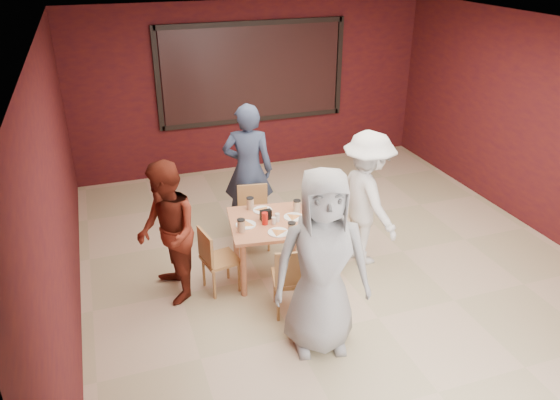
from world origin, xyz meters
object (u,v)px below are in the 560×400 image
object	(u,v)px
chair_right	(330,235)
diner_front	(322,263)
chair_front	(293,277)
chair_left	(215,257)
diner_back	(248,170)
diner_right	(367,199)
chair_back	(254,213)
dining_table	(270,228)
diner_left	(167,233)

from	to	relation	value
chair_right	diner_front	world-z (taller)	diner_front
chair_front	chair_left	size ratio (longest dim) A/B	1.07
diner_back	diner_right	size ratio (longest dim) A/B	1.07
chair_left	chair_right	xyz separation A→B (m)	(1.43, 0.04, -0.00)
chair_back	diner_back	world-z (taller)	diner_back
chair_front	diner_back	bearing A→B (deg)	87.51
chair_right	diner_right	distance (m)	0.61
chair_front	dining_table	bearing A→B (deg)	88.92
diner_left	diner_right	distance (m)	2.38
chair_front	diner_back	size ratio (longest dim) A/B	0.46
chair_back	diner_right	size ratio (longest dim) A/B	0.48
diner_back	diner_right	world-z (taller)	diner_back
chair_back	chair_right	bearing A→B (deg)	-49.44
chair_back	diner_front	bearing A→B (deg)	-88.76
chair_back	diner_front	xyz separation A→B (m)	(0.05, -2.10, 0.48)
chair_front	chair_back	bearing A→B (deg)	88.36
chair_back	diner_front	world-z (taller)	diner_front
diner_left	diner_right	size ratio (longest dim) A/B	0.96
chair_back	chair_front	bearing A→B (deg)	-91.64
dining_table	chair_front	xyz separation A→B (m)	(-0.02, -0.81, -0.16)
chair_front	diner_left	distance (m)	1.43
diner_left	diner_right	world-z (taller)	diner_right
chair_right	diner_front	size ratio (longest dim) A/B	0.42
chair_back	chair_left	size ratio (longest dim) A/B	1.03
chair_right	diner_front	distance (m)	1.52
diner_front	dining_table	bearing A→B (deg)	105.13
chair_back	chair_right	xyz separation A→B (m)	(0.71, -0.83, -0.01)
diner_back	diner_right	distance (m)	1.64
diner_right	diner_back	bearing A→B (deg)	37.13
chair_right	diner_right	xyz separation A→B (m)	(0.46, 0.01, 0.40)
dining_table	diner_front	world-z (taller)	diner_front
diner_left	diner_right	xyz separation A→B (m)	(2.38, -0.00, 0.04)
dining_table	diner_front	xyz separation A→B (m)	(0.08, -1.33, 0.30)
chair_front	chair_right	distance (m)	1.07
chair_right	dining_table	bearing A→B (deg)	175.31
chair_left	dining_table	bearing A→B (deg)	8.56
dining_table	diner_back	bearing A→B (deg)	86.50
dining_table	diner_right	world-z (taller)	diner_right
diner_front	diner_right	bearing A→B (deg)	60.52
chair_left	diner_back	world-z (taller)	diner_back
chair_front	diner_left	xyz separation A→B (m)	(-1.16, 0.77, 0.33)
diner_front	chair_left	bearing A→B (deg)	133.74
chair_back	diner_back	distance (m)	0.58
chair_right	diner_back	world-z (taller)	diner_back
chair_right	diner_back	size ratio (longest dim) A/B	0.43
chair_back	diner_front	size ratio (longest dim) A/B	0.43
diner_left	dining_table	bearing A→B (deg)	86.97
chair_back	diner_left	bearing A→B (deg)	-145.87
chair_back	diner_back	xyz separation A→B (m)	(0.04, 0.36, 0.45)
dining_table	chair_right	distance (m)	0.77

